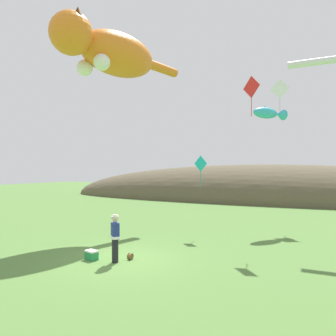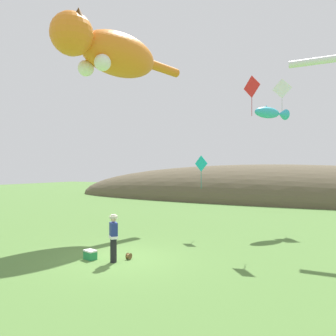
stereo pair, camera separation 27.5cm
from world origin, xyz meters
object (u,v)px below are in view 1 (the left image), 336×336
object	(u,v)px
picnic_cooler	(92,255)
kite_diamond_teal	(201,164)
kite_spool	(130,256)
kite_giant_cat	(109,52)
festival_attendant	(115,237)
kite_fish_windsock	(269,113)
kite_diamond_red	(251,87)
kite_tube_streamer	(314,62)
kite_diamond_white	(280,89)

from	to	relation	value
picnic_cooler	kite_diamond_teal	bearing A→B (deg)	73.33
kite_spool	kite_giant_cat	bearing A→B (deg)	133.76
festival_attendant	kite_fish_windsock	size ratio (longest dim) A/B	0.70
kite_fish_windsock	kite_diamond_red	size ratio (longest dim) A/B	1.25
kite_giant_cat	kite_tube_streamer	xyz separation A→B (m)	(10.67, 3.10, -1.25)
festival_attendant	kite_spool	world-z (taller)	festival_attendant
picnic_cooler	kite_diamond_red	size ratio (longest dim) A/B	0.28
festival_attendant	picnic_cooler	world-z (taller)	festival_attendant
kite_tube_streamer	kite_diamond_red	distance (m)	3.75
kite_giant_cat	kite_diamond_teal	size ratio (longest dim) A/B	5.39
kite_spool	kite_diamond_white	size ratio (longest dim) A/B	0.11
kite_diamond_white	kite_diamond_red	size ratio (longest dim) A/B	1.11
festival_attendant	kite_diamond_white	bearing A→B (deg)	72.62
festival_attendant	kite_tube_streamer	world-z (taller)	kite_tube_streamer
kite_fish_windsock	picnic_cooler	bearing A→B (deg)	-113.18
kite_tube_streamer	kite_spool	bearing A→B (deg)	-127.96
kite_spool	kite_diamond_red	size ratio (longest dim) A/B	0.12
picnic_cooler	kite_tube_streamer	size ratio (longest dim) A/B	0.23
festival_attendant	kite_tube_streamer	distance (m)	13.30
kite_fish_windsock	kite_diamond_teal	bearing A→B (deg)	-121.51
kite_spool	kite_fish_windsock	distance (m)	12.96
kite_giant_cat	kite_tube_streamer	world-z (taller)	kite_giant_cat
kite_giant_cat	kite_diamond_red	distance (m)	8.44
kite_tube_streamer	kite_fish_windsock	bearing A→B (deg)	135.83
kite_spool	picnic_cooler	bearing A→B (deg)	-152.76
kite_diamond_red	kite_diamond_white	bearing A→B (deg)	86.22
kite_fish_windsock	kite_diamond_white	distance (m)	2.87
kite_spool	kite_diamond_red	world-z (taller)	kite_diamond_red
kite_diamond_white	kite_diamond_red	xyz separation A→B (m)	(-0.45, -6.79, -1.35)
picnic_cooler	festival_attendant	bearing A→B (deg)	5.18
kite_fish_windsock	kite_tube_streamer	bearing A→B (deg)	-44.17
kite_spool	kite_giant_cat	xyz separation A→B (m)	(-4.55, 4.75, 10.13)
kite_diamond_white	kite_spool	bearing A→B (deg)	-106.94
kite_diamond_red	kite_diamond_teal	bearing A→B (deg)	177.43
kite_giant_cat	kite_fish_windsock	distance (m)	10.35
festival_attendant	kite_spool	size ratio (longest dim) A/B	7.20
kite_diamond_white	picnic_cooler	bearing A→B (deg)	-111.25
kite_fish_windsock	kite_diamond_teal	size ratio (longest dim) A/B	1.42
kite_fish_windsock	kite_spool	bearing A→B (deg)	-108.24
festival_attendant	kite_diamond_red	bearing A→B (deg)	60.01
kite_spool	kite_diamond_white	world-z (taller)	kite_diamond_white
kite_diamond_teal	picnic_cooler	bearing A→B (deg)	-106.67
kite_giant_cat	kite_diamond_teal	world-z (taller)	kite_giant_cat
kite_giant_cat	kite_diamond_red	size ratio (longest dim) A/B	4.76
festival_attendant	kite_diamond_red	size ratio (longest dim) A/B	0.88
kite_spool	kite_diamond_teal	distance (m)	6.94
kite_spool	picnic_cooler	size ratio (longest dim) A/B	0.44
kite_diamond_teal	kite_spool	bearing A→B (deg)	-96.25
festival_attendant	kite_diamond_teal	world-z (taller)	kite_diamond_teal
kite_giant_cat	kite_diamond_white	bearing A→B (deg)	42.99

